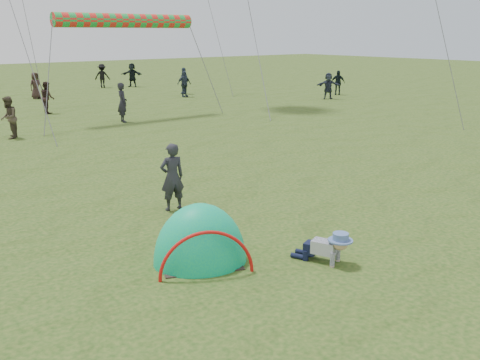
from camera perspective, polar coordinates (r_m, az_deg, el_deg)
ground at (r=9.90m, az=13.09°, el=-8.75°), size 140.00×140.00×0.00m
crawling_toddler at (r=9.73m, az=9.34°, el=-7.00°), size 0.82×0.95×0.61m
popup_tent at (r=9.78m, az=-4.25°, el=-8.68°), size 2.11×1.96×2.18m
standing_adult at (r=12.36m, az=-7.25°, el=0.32°), size 0.63×0.47×1.58m
crowd_person_1 at (r=22.62m, az=-23.45°, el=6.12°), size 0.90×0.98×1.63m
crowd_person_2 at (r=36.50m, az=10.38°, el=10.18°), size 0.89×0.97×1.59m
crowd_person_3 at (r=42.04m, az=-14.48°, el=10.72°), size 1.28×1.21×1.74m
crowd_person_5 at (r=42.19m, az=-11.44°, el=10.93°), size 1.51×1.54×1.77m
crowd_person_8 at (r=36.61m, az=-6.00°, el=10.48°), size 0.57×1.07×1.75m
crowd_person_10 at (r=36.05m, az=-20.96°, el=9.39°), size 0.89×0.68×1.62m
crowd_person_11 at (r=34.10m, az=9.40°, el=9.88°), size 1.46×1.30×1.61m
crowd_person_12 at (r=25.29m, az=-12.43°, el=8.07°), size 0.53×0.72×1.80m
crowd_person_13 at (r=29.18m, az=-19.85°, el=8.28°), size 0.69×0.84×1.61m
crowd_person_14 at (r=34.86m, az=-5.98°, el=10.16°), size 0.98×0.43×1.65m
rainbow_tube_kite at (r=26.23m, az=-12.08°, el=16.29°), size 6.84×0.64×0.64m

